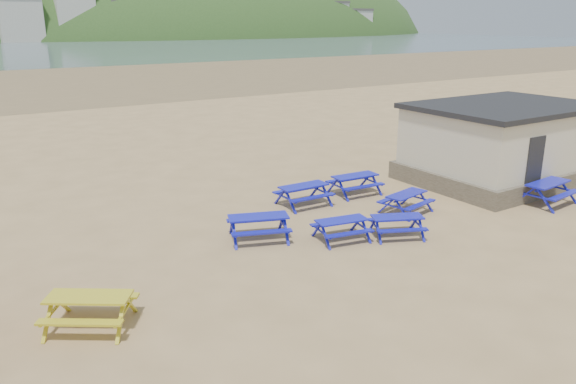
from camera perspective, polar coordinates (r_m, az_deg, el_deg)
ground at (r=17.31m, az=1.81°, el=-4.56°), size 400.00×400.00×0.00m
wet_sand at (r=69.12m, az=-25.50°, el=10.18°), size 400.00×400.00×0.00m
picnic_table_blue_a at (r=17.00m, az=-3.01°, el=-3.63°), size 2.18×1.98×0.75m
picnic_table_blue_b at (r=20.09m, az=1.59°, el=-0.32°), size 1.80×1.46×0.75m
picnic_table_blue_c at (r=21.53m, az=6.80°, el=0.76°), size 1.87×1.55×0.74m
picnic_table_blue_d at (r=17.55m, az=11.00°, el=-3.43°), size 1.94×1.79×0.65m
picnic_table_blue_e at (r=17.03m, az=5.44°, el=-3.82°), size 1.76×1.52×0.65m
picnic_table_blue_f at (r=22.30m, az=24.80°, el=-0.08°), size 2.06×1.73×0.80m
picnic_table_yellow at (r=13.07m, az=-19.46°, el=-11.36°), size 2.27×2.18×0.74m
amenity_block at (r=24.74m, az=20.97°, el=4.74°), size 7.40×5.40×3.15m
headland_town at (r=262.86m, az=-10.92°, el=13.26°), size 264.00×144.00×108.00m
picnic_table_blue_g at (r=19.76m, az=11.90°, el=-1.09°), size 1.88×1.63×0.69m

